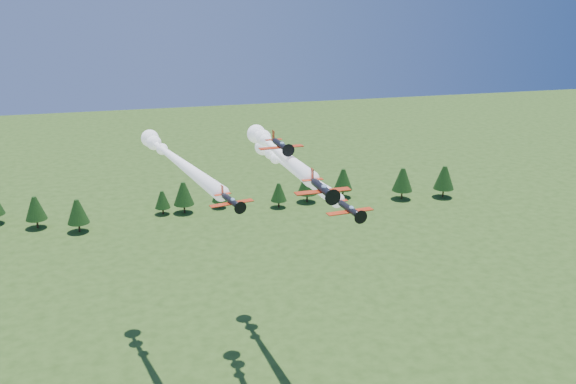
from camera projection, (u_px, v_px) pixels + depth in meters
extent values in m
cylinder|color=black|center=(322.00, 188.00, 93.72)|extent=(1.49, 6.22, 1.14)
cone|color=black|center=(331.00, 195.00, 90.47)|extent=(1.20, 1.09, 1.14)
cone|color=black|center=(332.00, 197.00, 89.85)|extent=(0.53, 0.54, 0.50)
cylinder|color=black|center=(333.00, 197.00, 89.67)|extent=(2.40, 0.18, 2.40)
cube|color=red|center=(323.00, 191.00, 93.42)|extent=(8.52, 2.02, 0.14)
cube|color=red|center=(312.00, 180.00, 97.37)|extent=(3.36, 1.16, 0.08)
cube|color=red|center=(312.00, 174.00, 97.18)|extent=(0.16, 1.09, 1.66)
ellipsoid|color=#83ACCB|center=(324.00, 187.00, 92.65)|extent=(0.90, 1.41, 0.71)
sphere|color=white|center=(266.00, 141.00, 120.87)|extent=(2.30, 2.30, 2.30)
sphere|color=white|center=(261.00, 137.00, 124.13)|extent=(3.00, 3.00, 3.00)
sphere|color=white|center=(257.00, 133.00, 127.39)|extent=(3.70, 3.70, 3.70)
cylinder|color=black|center=(231.00, 201.00, 97.78)|extent=(2.07, 5.15, 0.94)
cone|color=black|center=(238.00, 206.00, 95.29)|extent=(1.11, 1.04, 0.94)
cone|color=black|center=(240.00, 208.00, 94.82)|extent=(0.50, 0.51, 0.41)
cylinder|color=black|center=(240.00, 208.00, 94.68)|extent=(1.93, 0.49, 1.97)
cube|color=red|center=(232.00, 203.00, 97.56)|extent=(7.05, 2.82, 0.11)
cube|color=red|center=(223.00, 194.00, 100.58)|extent=(2.83, 1.40, 0.07)
cube|color=red|center=(222.00, 189.00, 100.42)|extent=(0.29, 0.89, 1.36)
ellipsoid|color=#83ACCB|center=(233.00, 200.00, 96.95)|extent=(0.92, 1.25, 0.59)
sphere|color=white|center=(161.00, 148.00, 128.21)|extent=(2.30, 2.30, 2.30)
sphere|color=white|center=(155.00, 143.00, 132.07)|extent=(3.00, 3.00, 3.00)
sphere|color=white|center=(148.00, 139.00, 135.93)|extent=(3.70, 3.70, 3.70)
cylinder|color=black|center=(349.00, 209.00, 104.89)|extent=(1.77, 5.94, 1.08)
cone|color=black|center=(358.00, 215.00, 101.87)|extent=(1.19, 1.10, 1.08)
cone|color=black|center=(360.00, 217.00, 101.29)|extent=(0.53, 0.54, 0.48)
cylinder|color=black|center=(361.00, 217.00, 101.13)|extent=(2.27, 0.31, 2.28)
cube|color=red|center=(350.00, 211.00, 104.61)|extent=(8.14, 2.41, 0.13)
cube|color=red|center=(339.00, 201.00, 108.28)|extent=(3.23, 1.29, 0.08)
cube|color=red|center=(339.00, 196.00, 108.10)|extent=(0.22, 1.03, 1.57)
ellipsoid|color=#83ACCB|center=(352.00, 208.00, 103.89)|extent=(0.93, 1.38, 0.68)
sphere|color=white|center=(277.00, 157.00, 135.28)|extent=(2.30, 2.30, 2.30)
sphere|color=white|center=(270.00, 152.00, 139.04)|extent=(3.00, 3.00, 3.00)
sphere|color=white|center=(264.00, 148.00, 142.80)|extent=(3.70, 3.70, 3.70)
cylinder|color=black|center=(280.00, 145.00, 105.75)|extent=(1.49, 5.53, 1.01)
cone|color=black|center=(287.00, 149.00, 102.90)|extent=(1.09, 1.00, 1.01)
cone|color=black|center=(288.00, 150.00, 102.35)|extent=(0.48, 0.49, 0.45)
cylinder|color=black|center=(288.00, 150.00, 102.20)|extent=(2.12, 0.23, 2.12)
cube|color=red|center=(281.00, 147.00, 105.49)|extent=(7.58, 2.02, 0.12)
cube|color=red|center=(274.00, 140.00, 108.95)|extent=(3.00, 1.11, 0.07)
cube|color=red|center=(273.00, 135.00, 108.79)|extent=(0.17, 0.97, 1.47)
ellipsoid|color=#83ACCB|center=(282.00, 144.00, 104.81)|extent=(0.83, 1.27, 0.63)
cylinder|color=#382314|center=(163.00, 211.00, 213.63)|extent=(0.60, 0.60, 2.25)
cone|color=#16350F|center=(162.00, 199.00, 212.36)|extent=(5.14, 5.14, 5.78)
cylinder|color=#382314|center=(402.00, 195.00, 228.30)|extent=(0.60, 0.60, 3.17)
cone|color=#16350F|center=(403.00, 179.00, 226.52)|extent=(7.24, 7.24, 8.14)
cylinder|color=#382314|center=(184.00, 208.00, 214.76)|extent=(0.60, 0.60, 2.98)
cone|color=#16350F|center=(184.00, 193.00, 213.08)|extent=(6.82, 6.82, 7.67)
cylinder|color=#382314|center=(37.00, 223.00, 201.69)|extent=(0.60, 0.60, 2.90)
cone|color=#16350F|center=(35.00, 208.00, 200.05)|extent=(6.62, 6.62, 7.45)
cylinder|color=#382314|center=(343.00, 193.00, 230.17)|extent=(0.60, 0.60, 2.93)
cone|color=#16350F|center=(343.00, 179.00, 228.52)|extent=(6.70, 6.70, 7.53)
cylinder|color=#382314|center=(220.00, 205.00, 219.58)|extent=(0.60, 0.60, 2.26)
cone|color=#16350F|center=(219.00, 193.00, 218.30)|extent=(5.16, 5.16, 5.81)
cylinder|color=#382314|center=(279.00, 204.00, 219.97)|extent=(0.60, 0.60, 2.41)
cone|color=#16350F|center=(279.00, 192.00, 218.62)|extent=(5.50, 5.50, 6.19)
cylinder|color=#382314|center=(443.00, 193.00, 230.24)|extent=(0.60, 0.60, 3.21)
cone|color=#16350F|center=(444.00, 177.00, 228.43)|extent=(7.35, 7.35, 8.26)
cylinder|color=#382314|center=(307.00, 198.00, 225.17)|extent=(0.60, 0.60, 3.06)
cone|color=#16350F|center=(307.00, 183.00, 223.45)|extent=(6.99, 6.99, 7.86)
cylinder|color=#382314|center=(79.00, 227.00, 198.63)|extent=(0.60, 0.60, 2.93)
cone|color=#16350F|center=(78.00, 211.00, 196.98)|extent=(6.69, 6.69, 7.53)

